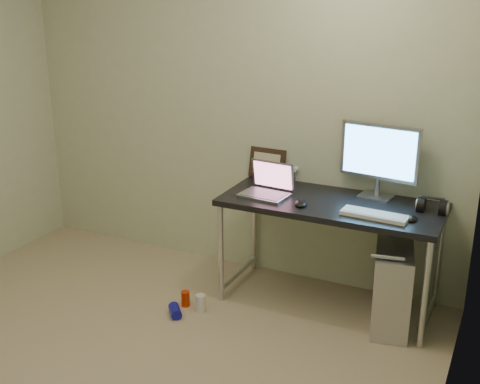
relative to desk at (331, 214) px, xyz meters
name	(u,v)px	position (x,y,z in m)	size (l,w,h in m)	color
wall_back	(234,107)	(-0.87, 0.32, 0.59)	(3.50, 0.02, 2.50)	beige
wall_right	(450,227)	(0.88, -1.43, 0.59)	(0.02, 3.50, 2.50)	beige
desk	(331,214)	(0.00, 0.00, 0.00)	(1.45, 0.63, 0.75)	black
tower_computer	(392,286)	(0.45, -0.08, -0.39)	(0.33, 0.56, 0.58)	#B7B6BB
cable_a	(397,246)	(0.40, 0.27, -0.26)	(0.01, 0.01, 0.70)	black
cable_b	(410,252)	(0.49, 0.25, -0.28)	(0.01, 0.01, 0.72)	black
can_red	(185,299)	(-0.86, -0.46, -0.61)	(0.06, 0.06, 0.11)	red
can_white	(201,303)	(-0.73, -0.48, -0.60)	(0.07, 0.07, 0.12)	white
can_blue	(175,311)	(-0.86, -0.61, -0.63)	(0.07, 0.07, 0.13)	#1314A3
laptop	(268,187)	(-0.44, -0.05, 0.14)	(0.34, 0.28, 0.22)	#9E9EA6
monitor	(379,155)	(0.24, 0.21, 0.38)	(0.53, 0.18, 0.50)	#9E9EA6
keyboard	(374,215)	(0.32, -0.16, 0.10)	(0.41, 0.13, 0.02)	white
mouse_right	(412,217)	(0.54, -0.11, 0.10)	(0.07, 0.10, 0.04)	black
mouse_left	(301,202)	(-0.16, -0.16, 0.11)	(0.08, 0.12, 0.04)	black
headphones	(432,207)	(0.63, 0.09, 0.12)	(0.18, 0.11, 0.12)	black
picture_frame	(267,163)	(-0.59, 0.29, 0.20)	(0.28, 0.03, 0.22)	black
webcam	(295,171)	(-0.37, 0.29, 0.17)	(0.05, 0.04, 0.12)	silver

